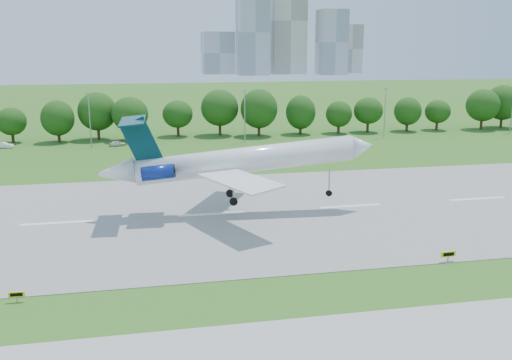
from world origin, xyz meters
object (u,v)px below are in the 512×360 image
Objects in this scene: airliner at (232,161)px; service_vehicle_a at (4,145)px; taxi_sign_left at (17,295)px; service_vehicle_b at (117,143)px.

airliner reaches higher than service_vehicle_a.
taxi_sign_left is 81.22m from service_vehicle_b.
service_vehicle_b is at bearing 87.34° from taxi_sign_left.
service_vehicle_a is 24.73m from service_vehicle_b.
taxi_sign_left is 0.38× the size of service_vehicle_a.
taxi_sign_left is at bearing -132.61° from airliner.
taxi_sign_left is at bearing 155.89° from service_vehicle_b.
taxi_sign_left is at bearing -156.81° from service_vehicle_a.
airliner is 73.50m from service_vehicle_a.
airliner is 60.45m from service_vehicle_b.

